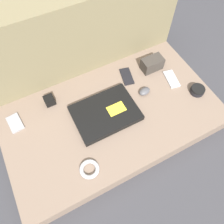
{
  "coord_description": "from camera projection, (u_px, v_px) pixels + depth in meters",
  "views": [
    {
      "loc": [
        -0.26,
        -0.49,
        1.1
      ],
      "look_at": [
        0.0,
        0.0,
        0.13
      ],
      "focal_mm": 35.0,
      "sensor_mm": 36.0,
      "label": 1
    }
  ],
  "objects": [
    {
      "name": "ground_plane",
      "position": [
        112.0,
        124.0,
        1.23
      ],
      "size": [
        8.0,
        8.0,
        0.0
      ],
      "primitive_type": "plane",
      "color": "#38383D"
    },
    {
      "name": "couch_seat",
      "position": [
        112.0,
        119.0,
        1.18
      ],
      "size": [
        1.12,
        0.63,
        0.11
      ],
      "color": "#7A6656",
      "rests_on": "ground_plane"
    },
    {
      "name": "couch_backrest",
      "position": [
        77.0,
        40.0,
        1.18
      ],
      "size": [
        1.12,
        0.2,
        0.54
      ],
      "color": "#756B4C",
      "rests_on": "ground_plane"
    },
    {
      "name": "laptop",
      "position": [
        105.0,
        113.0,
        1.12
      ],
      "size": [
        0.33,
        0.24,
        0.03
      ],
      "rotation": [
        0.0,
        0.0,
        -0.0
      ],
      "color": "black",
      "rests_on": "couch_seat"
    },
    {
      "name": "computer_mouse",
      "position": [
        145.0,
        91.0,
        1.19
      ],
      "size": [
        0.07,
        0.05,
        0.03
      ],
      "rotation": [
        0.0,
        0.0,
        0.15
      ],
      "color": "#4C4C51",
      "rests_on": "couch_seat"
    },
    {
      "name": "speaker_puck",
      "position": [
        197.0,
        90.0,
        1.19
      ],
      "size": [
        0.08,
        0.08,
        0.03
      ],
      "color": "black",
      "rests_on": "couch_seat"
    },
    {
      "name": "phone_silver",
      "position": [
        127.0,
        76.0,
        1.25
      ],
      "size": [
        0.08,
        0.13,
        0.01
      ],
      "rotation": [
        0.0,
        0.0,
        -0.23
      ],
      "color": "black",
      "rests_on": "couch_seat"
    },
    {
      "name": "phone_black",
      "position": [
        15.0,
        123.0,
        1.1
      ],
      "size": [
        0.07,
        0.11,
        0.01
      ],
      "rotation": [
        0.0,
        0.0,
        0.1
      ],
      "color": "#99999E",
      "rests_on": "couch_seat"
    },
    {
      "name": "phone_small",
      "position": [
        172.0,
        79.0,
        1.24
      ],
      "size": [
        0.08,
        0.13,
        0.01
      ],
      "rotation": [
        0.0,
        0.0,
        -0.2
      ],
      "color": "#B7B7BC",
      "rests_on": "couch_seat"
    },
    {
      "name": "camera_pouch",
      "position": [
        152.0,
        64.0,
        1.26
      ],
      "size": [
        0.12,
        0.07,
        0.07
      ],
      "color": "#38332D",
      "rests_on": "couch_seat"
    },
    {
      "name": "charger_brick",
      "position": [
        49.0,
        100.0,
        1.15
      ],
      "size": [
        0.05,
        0.05,
        0.04
      ],
      "color": "black",
      "rests_on": "couch_seat"
    },
    {
      "name": "cable_coil",
      "position": [
        89.0,
        169.0,
        0.98
      ],
      "size": [
        0.09,
        0.09,
        0.02
      ],
      "color": "#B2B2B7",
      "rests_on": "couch_seat"
    }
  ]
}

